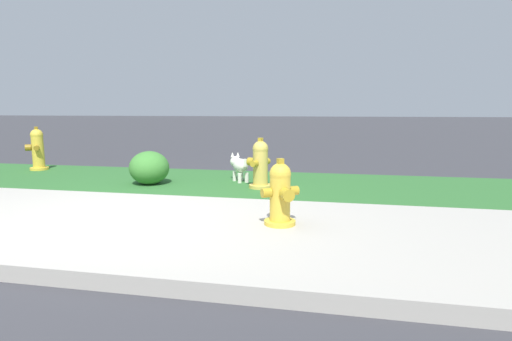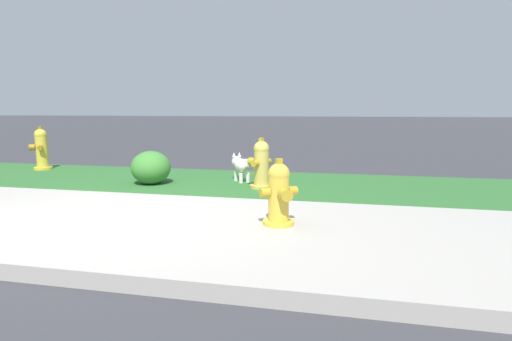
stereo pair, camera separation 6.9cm
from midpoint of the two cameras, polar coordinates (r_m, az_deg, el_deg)
name	(u,v)px [view 2 (the right image)]	position (r m, az deg, el deg)	size (l,w,h in m)	color
ground_plane	(111,221)	(4.33, -19.62, -6.88)	(120.00, 120.00, 0.00)	#38383D
sidewalk_pavement	(111,221)	(4.32, -19.62, -6.81)	(18.00, 2.53, 0.01)	#ADA89E
grass_verge	(195,180)	(6.44, -8.39, -1.39)	(18.00, 2.28, 0.01)	#2D662D
street_curb	(0,266)	(3.30, -32.23, -11.53)	(18.00, 0.16, 0.12)	#ADA89E
fire_hydrant_at_driveway	(261,164)	(5.71, 1.08, 0.90)	(0.38, 0.40, 0.73)	gold
fire_hydrant_far_end	(41,149)	(8.48, -28.12, 2.74)	(0.36, 0.38, 0.81)	gold
fire_hydrant_near_corner	(279,194)	(3.87, 3.80, -3.41)	(0.37, 0.36, 0.66)	gold
small_white_dog	(241,165)	(6.27, -1.89, 0.74)	(0.39, 0.45, 0.45)	silver
shrub_bush_far_verge	(151,168)	(6.24, -14.48, 0.41)	(0.59, 0.59, 0.50)	#3D7F33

